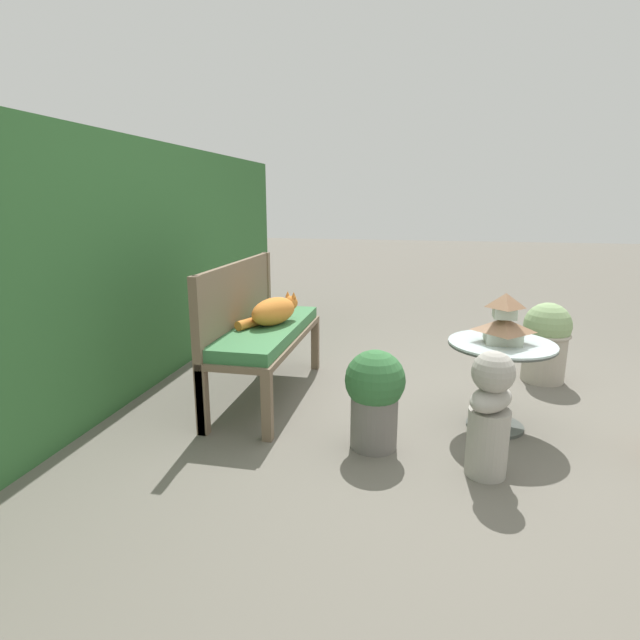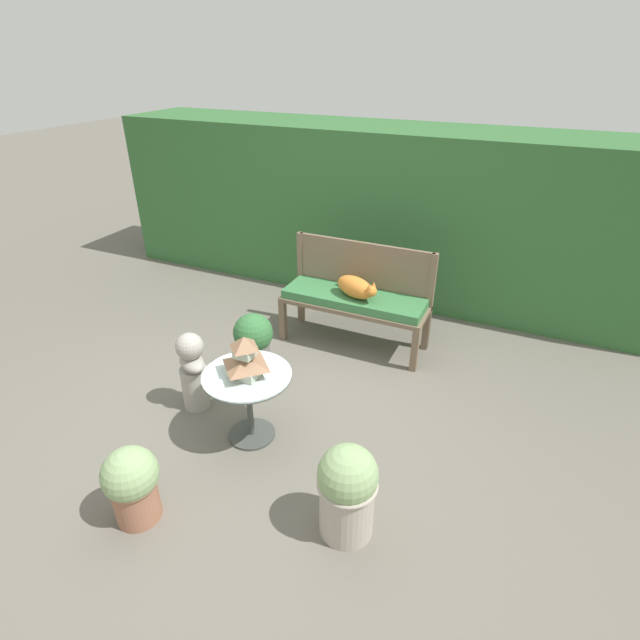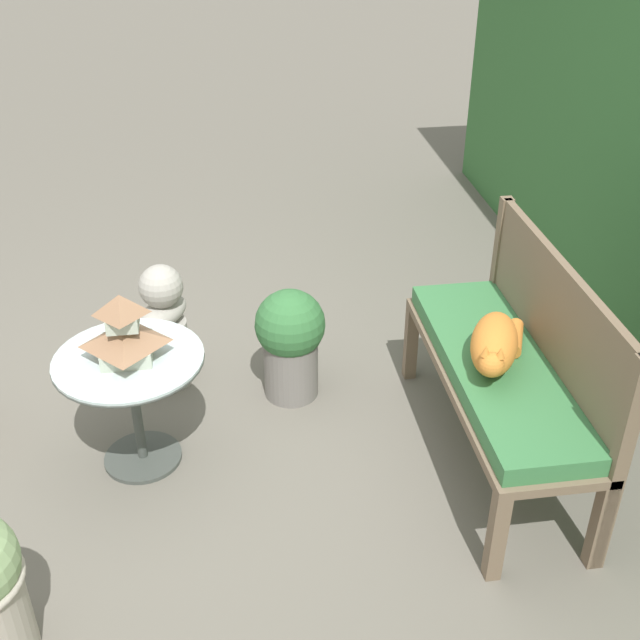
% 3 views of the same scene
% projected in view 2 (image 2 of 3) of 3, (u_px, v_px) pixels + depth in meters
% --- Properties ---
extents(ground, '(30.00, 30.00, 0.00)m').
position_uv_depth(ground, '(269.00, 410.00, 4.04)').
color(ground, '#666056').
extents(foliage_hedge_back, '(6.40, 1.09, 1.84)m').
position_uv_depth(foliage_hedge_back, '(382.00, 210.00, 5.76)').
color(foliage_hedge_back, '#336633').
rests_on(foliage_hedge_back, ground).
extents(garden_bench, '(1.39, 0.47, 0.54)m').
position_uv_depth(garden_bench, '(354.00, 302.00, 4.72)').
color(garden_bench, brown).
rests_on(garden_bench, ground).
extents(bench_backrest, '(1.39, 0.06, 0.98)m').
position_uv_depth(bench_backrest, '(363.00, 270.00, 4.77)').
color(bench_backrest, brown).
rests_on(bench_backrest, ground).
extents(cat, '(0.47, 0.39, 0.21)m').
position_uv_depth(cat, '(356.00, 287.00, 4.59)').
color(cat, orange).
rests_on(cat, garden_bench).
extents(patio_table, '(0.64, 0.64, 0.56)m').
position_uv_depth(patio_table, '(248.00, 388.00, 3.56)').
color(patio_table, '#424742').
rests_on(patio_table, ground).
extents(pagoda_birdhouse, '(0.28, 0.28, 0.30)m').
position_uv_depth(pagoda_birdhouse, '(245.00, 359.00, 3.44)').
color(pagoda_birdhouse, '#B2BCA8').
rests_on(pagoda_birdhouse, patio_table).
extents(garden_bust, '(0.35, 0.31, 0.67)m').
position_uv_depth(garden_bust, '(193.00, 370.00, 3.92)').
color(garden_bust, '#A39E93').
rests_on(garden_bust, ground).
extents(potted_plant_table_far, '(0.35, 0.35, 0.58)m').
position_uv_depth(potted_plant_table_far, '(254.00, 342.00, 4.35)').
color(potted_plant_table_far, slate).
rests_on(potted_plant_table_far, ground).
extents(potted_plant_table_near, '(0.36, 0.36, 0.63)m').
position_uv_depth(potted_plant_table_near, '(347.00, 490.00, 2.88)').
color(potted_plant_table_near, '#ADA393').
rests_on(potted_plant_table_near, ground).
extents(potted_plant_bench_left, '(0.34, 0.34, 0.53)m').
position_uv_depth(potted_plant_bench_left, '(132.00, 483.00, 2.99)').
color(potted_plant_bench_left, '#9E664C').
rests_on(potted_plant_bench_left, ground).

